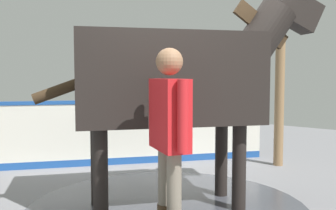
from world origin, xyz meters
TOP-DOWN VIEW (x-y plane):
  - ground_plane at (0.00, 0.00)m, footprint 16.00×16.00m
  - wet_patch at (0.03, -0.21)m, footprint 3.29×3.29m
  - barrier_wall at (1.42, 1.66)m, footprint 3.80×2.87m
  - roof_post_near at (2.88, -0.32)m, footprint 0.16×0.16m
  - horse at (0.12, -0.28)m, footprint 2.87×2.30m
  - handler at (-0.77, -0.90)m, footprint 0.45×0.62m

SIDE VIEW (x-z plane):
  - ground_plane at x=0.00m, z-range -0.02..0.00m
  - wet_patch at x=0.03m, z-range 0.00..0.00m
  - barrier_wall at x=1.42m, z-range -0.04..1.08m
  - handler at x=-0.77m, z-range 0.15..1.94m
  - roof_post_near at x=2.88m, z-range 0.00..2.91m
  - horse at x=0.12m, z-range 0.21..2.83m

